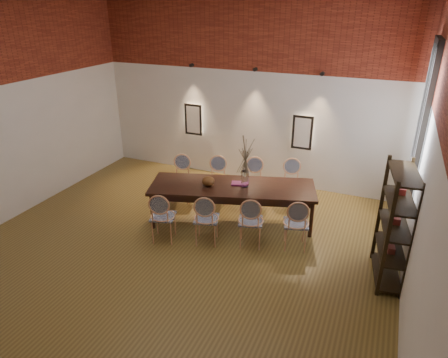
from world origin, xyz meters
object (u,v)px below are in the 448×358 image
at_px(chair_near_d, 296,223).
at_px(book, 239,184).
at_px(chair_near_b, 206,218).
at_px(chair_far_a, 181,180).
at_px(vase, 245,179).
at_px(chair_near_a, 163,216).
at_px(shelving_rack, 395,226).
at_px(chair_far_c, 254,183).
at_px(bowl, 208,181).
at_px(chair_far_d, 291,185).
at_px(dining_table, 232,204).
at_px(chair_near_c, 251,221).
at_px(chair_far_b, 217,181).

distance_m(chair_near_d, book, 1.36).
xyz_separation_m(chair_near_b, book, (0.22, 0.95, 0.30)).
distance_m(chair_far_a, book, 1.46).
bearing_deg(vase, book, 165.34).
bearing_deg(chair_near_a, chair_far_a, 90.00).
relative_size(chair_near_d, shelving_rack, 0.52).
bearing_deg(chair_far_c, vase, 78.93).
distance_m(chair_far_a, shelving_rack, 4.26).
distance_m(chair_near_b, bowl, 0.81).
height_order(chair_near_d, chair_far_d, same).
xyz_separation_m(chair_near_d, chair_far_a, (-2.62, 0.80, 0.00)).
relative_size(chair_near_b, chair_far_d, 1.00).
distance_m(chair_near_b, shelving_rack, 2.97).
bearing_deg(chair_near_a, shelving_rack, -10.48).
bearing_deg(book, chair_near_a, -129.05).
distance_m(dining_table, book, 0.41).
bearing_deg(chair_near_d, chair_near_c, 180.00).
bearing_deg(chair_near_b, dining_table, 63.72).
distance_m(chair_near_b, chair_near_d, 1.51).
bearing_deg(chair_far_a, vase, 150.66).
relative_size(chair_near_a, chair_near_d, 1.00).
xyz_separation_m(chair_far_b, shelving_rack, (3.38, -1.27, 0.43)).
relative_size(chair_far_a, vase, 3.13).
bearing_deg(chair_near_d, chair_far_c, 116.28).
relative_size(chair_far_c, shelving_rack, 0.52).
height_order(chair_near_d, chair_far_c, same).
height_order(dining_table, book, book).
bearing_deg(chair_near_d, chair_far_a, 145.98).
bearing_deg(vase, chair_far_a, 167.62).
bearing_deg(chair_near_c, chair_far_d, 63.72).
height_order(chair_near_d, vase, vase).
distance_m(chair_near_a, chair_far_b, 1.71).
bearing_deg(vase, chair_near_b, -111.42).
bearing_deg(shelving_rack, bowl, 163.28).
distance_m(chair_far_a, chair_far_b, 0.76).
distance_m(vase, shelving_rack, 2.67).
relative_size(dining_table, chair_near_a, 3.22).
distance_m(chair_near_d, chair_far_c, 1.71).
relative_size(vase, bowl, 1.25).
bearing_deg(chair_far_b, chair_far_c, 180.00).
relative_size(chair_far_d, shelving_rack, 0.52).
height_order(dining_table, chair_far_d, chair_far_d).
distance_m(chair_near_d, chair_far_a, 2.74).
relative_size(chair_far_a, shelving_rack, 0.52).
relative_size(chair_near_b, chair_far_b, 1.00).
bearing_deg(bowl, chair_far_c, 61.81).
bearing_deg(chair_near_b, chair_far_a, 116.28).
height_order(chair_near_c, shelving_rack, shelving_rack).
xyz_separation_m(chair_far_a, bowl, (0.90, -0.58, 0.37)).
bearing_deg(book, chair_far_c, 85.77).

